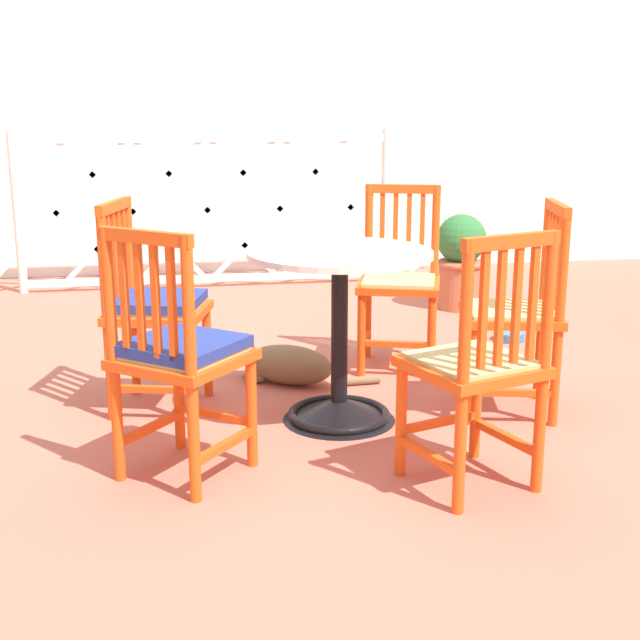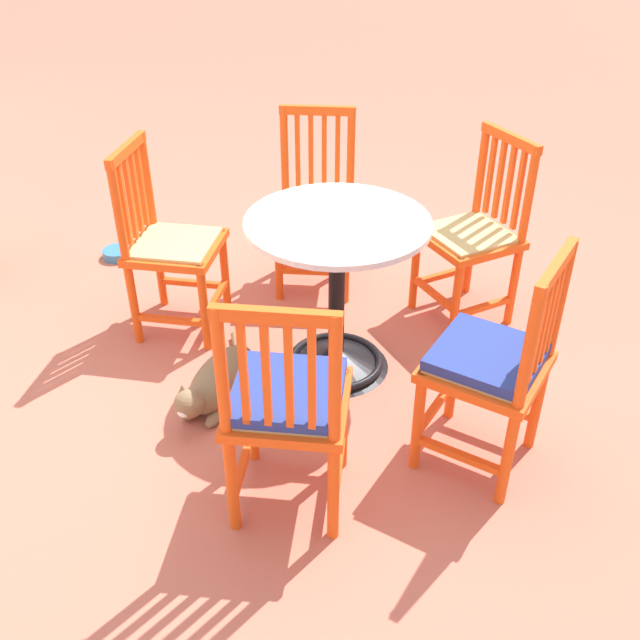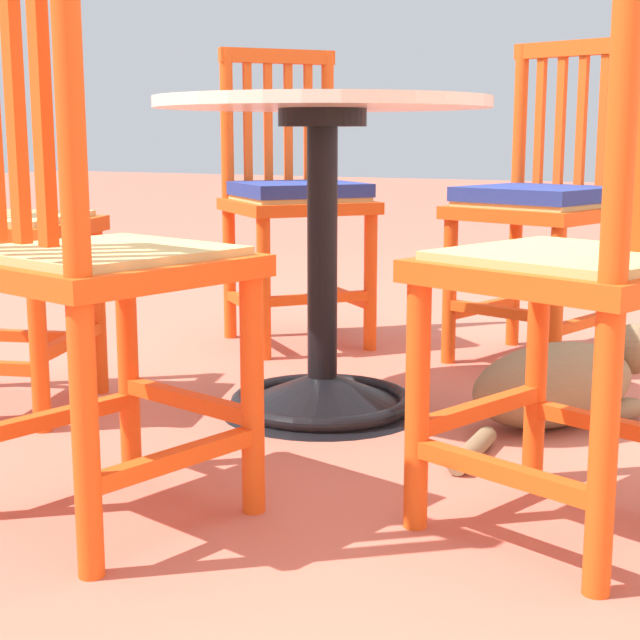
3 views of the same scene
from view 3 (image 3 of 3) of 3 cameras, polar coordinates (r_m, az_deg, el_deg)
The scene contains 7 objects.
ground_plane at distance 2.39m, azimuth -1.01°, elevation -4.99°, with size 24.00×24.00×0.00m, color #BC604C.
cafe_table at distance 2.28m, azimuth 0.13°, elevation 1.58°, with size 0.76×0.76×0.73m.
orange_chair_at_corner at distance 1.59m, azimuth 15.27°, elevation 2.70°, with size 0.50×0.50×0.91m.
orange_chair_tucked_in at distance 2.86m, azimuth 12.70°, elevation 6.44°, with size 0.49×0.49×0.91m.
orange_chair_by_planter at distance 3.05m, azimuth -1.46°, elevation 6.95°, with size 0.56×0.56×0.91m.
orange_chair_near_fence at distance 1.64m, azimuth -13.23°, elevation 2.99°, with size 0.48×0.48×0.91m.
tabby_cat at distance 2.29m, azimuth 14.17°, elevation -3.55°, with size 0.71×0.40×0.23m.
Camera 3 is at (2.00, 1.13, 0.64)m, focal length 55.06 mm.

